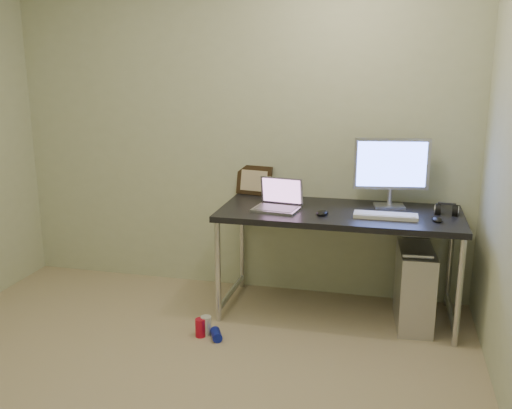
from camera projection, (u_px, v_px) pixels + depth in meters
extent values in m
cube|color=beige|center=(237.00, 128.00, 4.27)|extent=(3.50, 0.02, 2.50)
cube|color=black|center=(339.00, 214.00, 3.87)|extent=(1.63, 0.71, 0.04)
cylinder|color=silver|center=(218.00, 272.00, 3.84)|extent=(0.04, 0.04, 0.71)
cylinder|color=silver|center=(242.00, 244.00, 4.44)|extent=(0.04, 0.04, 0.71)
cylinder|color=silver|center=(459.00, 293.00, 3.49)|extent=(0.04, 0.04, 0.71)
cylinder|color=silver|center=(450.00, 259.00, 4.09)|extent=(0.04, 0.04, 0.71)
cylinder|color=silver|center=(231.00, 292.00, 4.21)|extent=(0.04, 0.63, 0.04)
cylinder|color=silver|center=(451.00, 313.00, 3.86)|extent=(0.04, 0.63, 0.04)
cube|color=silver|center=(414.00, 287.00, 3.83)|extent=(0.26, 0.52, 0.53)
cylinder|color=#B3B3BA|center=(418.00, 256.00, 3.56)|extent=(0.19, 0.04, 0.03)
cylinder|color=#B3B3BA|center=(416.00, 237.00, 3.96)|extent=(0.19, 0.04, 0.03)
cylinder|color=black|center=(407.00, 251.00, 4.13)|extent=(0.01, 0.16, 0.69)
cylinder|color=black|center=(420.00, 255.00, 4.10)|extent=(0.02, 0.11, 0.71)
cylinder|color=red|center=(200.00, 328.00, 3.69)|extent=(0.09, 0.09, 0.12)
cylinder|color=silver|center=(206.00, 325.00, 3.71)|extent=(0.08, 0.08, 0.13)
cylinder|color=#0F1CA2|center=(216.00, 335.00, 3.66)|extent=(0.11, 0.13, 0.06)
cube|color=#B3B3BA|center=(276.00, 209.00, 3.87)|extent=(0.33, 0.25, 0.02)
cube|color=slate|center=(276.00, 208.00, 3.87)|extent=(0.29, 0.21, 0.00)
cube|color=#9B9CA4|center=(282.00, 191.00, 3.96)|extent=(0.31, 0.08, 0.19)
cube|color=#774C74|center=(282.00, 191.00, 3.95)|extent=(0.27, 0.07, 0.17)
cube|color=#B3B3BA|center=(389.00, 206.00, 3.96)|extent=(0.23, 0.18, 0.01)
cylinder|color=#B3B3BA|center=(390.00, 197.00, 3.96)|extent=(0.03, 0.03, 0.11)
cube|color=#B3B3BA|center=(392.00, 164.00, 3.90)|extent=(0.51, 0.11, 0.35)
cube|color=#4C66E9|center=(392.00, 164.00, 3.88)|extent=(0.46, 0.08, 0.31)
cube|color=silver|center=(386.00, 216.00, 3.70)|extent=(0.41, 0.13, 0.02)
ellipsoid|color=black|center=(437.00, 219.00, 3.61)|extent=(0.09, 0.11, 0.03)
ellipsoid|color=black|center=(322.00, 212.00, 3.77)|extent=(0.09, 0.13, 0.04)
cylinder|color=black|center=(438.00, 210.00, 3.78)|extent=(0.04, 0.09, 0.09)
cylinder|color=black|center=(455.00, 211.00, 3.76)|extent=(0.04, 0.09, 0.09)
cube|color=black|center=(447.00, 204.00, 3.76)|extent=(0.12, 0.02, 0.01)
cube|color=black|center=(254.00, 180.00, 4.31)|extent=(0.29, 0.12, 0.22)
cylinder|color=silver|center=(293.00, 193.00, 4.20)|extent=(0.01, 0.01, 0.08)
cylinder|color=silver|center=(293.00, 186.00, 4.19)|extent=(0.04, 0.03, 0.04)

